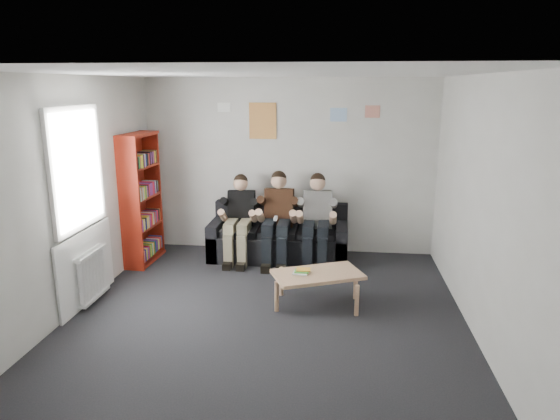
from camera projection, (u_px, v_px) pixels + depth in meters
The scene contains 14 objects.
room_shell at pixel (265, 203), 5.35m from camera, with size 5.00×5.00×5.00m.
sofa at pixel (279, 239), 7.65m from camera, with size 2.07×0.85×0.80m.
bookshelf at pixel (142, 199), 7.32m from camera, with size 0.29×0.86×1.92m.
coffee_table at pixel (318, 277), 5.95m from camera, with size 1.03×0.57×0.41m.
game_cases at pixel (302, 271), 5.93m from camera, with size 0.20×0.18×0.04m.
person_left at pixel (239, 219), 7.45m from camera, with size 0.40×0.86×1.29m.
person_middle at pixel (277, 219), 7.37m from camera, with size 0.43×0.92×1.35m.
person_right at pixel (316, 221), 7.31m from camera, with size 0.42×0.90×1.33m.
radiator at pixel (93, 275), 6.04m from camera, with size 0.10×0.64×0.60m.
window at pixel (81, 221), 5.88m from camera, with size 0.05×1.30×2.36m.
poster_large at pixel (263, 121), 7.62m from camera, with size 0.42×0.01×0.55m, color gold.
poster_blue at pixel (339, 115), 7.47m from camera, with size 0.25×0.01×0.20m, color #408CDC.
poster_pink at pixel (372, 112), 7.40m from camera, with size 0.22×0.01×0.18m, color #C53D98.
poster_sign at pixel (224, 107), 7.64m from camera, with size 0.20×0.01×0.14m, color white.
Camera 1 is at (0.78, -5.15, 2.59)m, focal length 32.00 mm.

